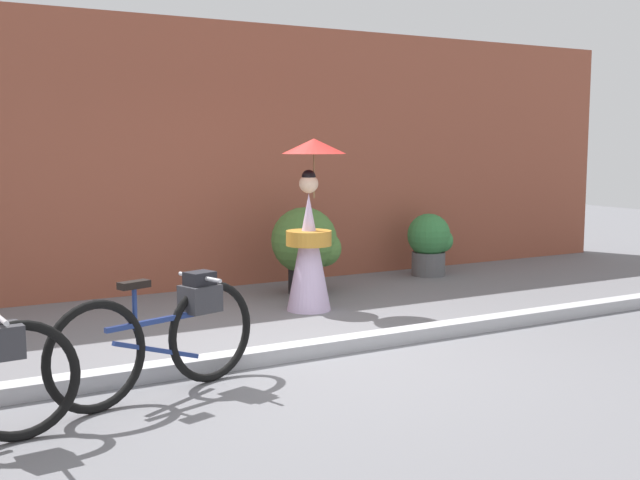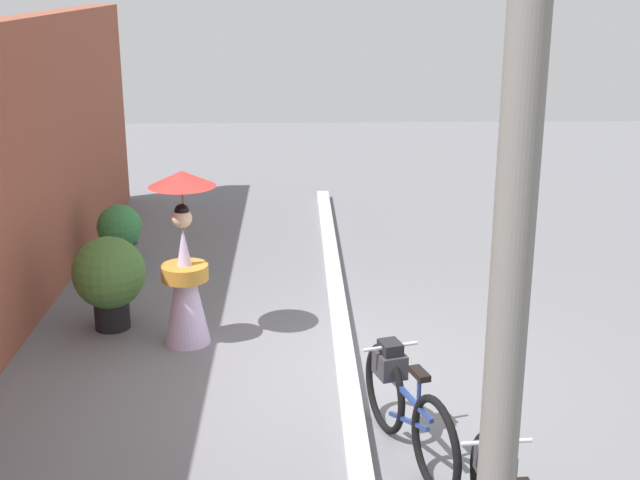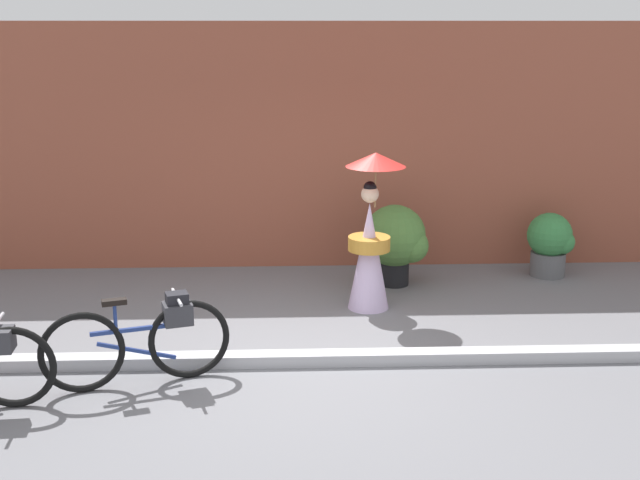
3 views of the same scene
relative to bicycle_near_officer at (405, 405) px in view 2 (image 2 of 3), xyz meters
name	(u,v)px [view 2 (image 2 of 3)]	position (x,y,z in m)	size (l,w,h in m)	color
ground_plane	(346,377)	(1.40, 0.38, -0.45)	(30.00, 30.00, 0.00)	slate
sidewalk_curb	(346,371)	(1.40, 0.38, -0.39)	(14.00, 0.20, 0.12)	#B2B2B7
bicycle_near_officer	(405,405)	(0.00, 0.00, 0.00)	(1.68, 0.63, 0.85)	black
person_with_parasol	(185,264)	(2.28, 2.01, 0.43)	(0.69, 0.69, 1.84)	silver
potted_plant_by_door	(121,233)	(4.79, 3.18, 0.01)	(0.60, 0.59, 0.85)	#59595B
potted_plant_small	(111,276)	(2.71, 2.87, 0.15)	(0.81, 0.79, 1.04)	black
utility_pole	(510,292)	(-2.63, -0.06, 1.95)	(0.18, 0.18, 4.80)	slate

